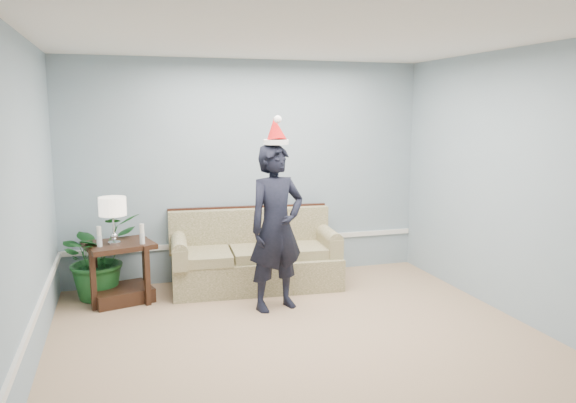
% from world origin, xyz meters
% --- Properties ---
extents(room_shell, '(4.54, 5.04, 2.74)m').
position_xyz_m(room_shell, '(0.00, 0.00, 1.35)').
color(room_shell, tan).
rests_on(room_shell, ground).
extents(wainscot_trim, '(4.49, 4.99, 0.06)m').
position_xyz_m(wainscot_trim, '(-1.18, 1.18, 0.45)').
color(wainscot_trim, white).
rests_on(wainscot_trim, room_shell).
extents(sofa, '(2.03, 0.99, 0.92)m').
position_xyz_m(sofa, '(-0.02, 2.09, 0.33)').
color(sofa, brown).
rests_on(sofa, room_shell).
extents(side_table, '(0.81, 0.74, 0.66)m').
position_xyz_m(side_table, '(-1.57, 1.96, 0.26)').
color(side_table, '#361C13').
rests_on(side_table, room_shell).
extents(table_lamp, '(0.29, 0.29, 0.51)m').
position_xyz_m(table_lamp, '(-1.62, 1.91, 1.05)').
color(table_lamp, silver).
rests_on(table_lamp, side_table).
extents(candle_pair, '(0.49, 0.06, 0.22)m').
position_xyz_m(candle_pair, '(-1.55, 1.84, 0.76)').
color(candle_pair, silver).
rests_on(candle_pair, side_table).
extents(houseplant, '(1.13, 1.11, 0.95)m').
position_xyz_m(houseplant, '(-1.80, 2.16, 0.48)').
color(houseplant, '#1D5B26').
rests_on(houseplant, room_shell).
extents(man, '(0.73, 0.58, 1.75)m').
position_xyz_m(man, '(0.01, 1.26, 0.88)').
color(man, black).
rests_on(man, room_shell).
extents(santa_hat, '(0.27, 0.31, 0.30)m').
position_xyz_m(santa_hat, '(0.01, 1.27, 1.87)').
color(santa_hat, white).
rests_on(santa_hat, man).
extents(teddy_bear, '(0.29, 0.30, 0.39)m').
position_xyz_m(teddy_bear, '(0.19, 1.95, 0.62)').
color(teddy_bear, white).
rests_on(teddy_bear, sofa).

